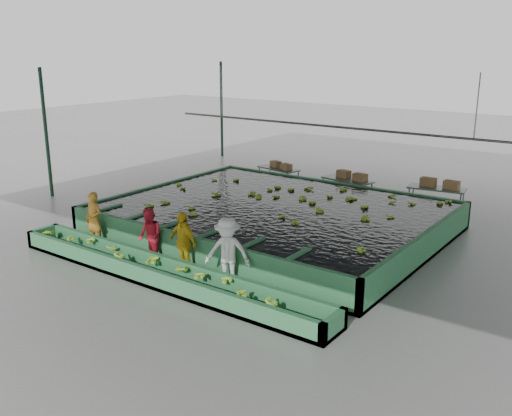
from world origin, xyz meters
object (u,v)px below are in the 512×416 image
Objects in this scene: flotation_tank at (274,218)px; sorting_trough at (161,272)px; box_stack_left at (281,168)px; box_stack_right at (439,187)px; box_stack_mid at (352,179)px; worker_a at (94,219)px; packing_table_mid at (347,190)px; worker_b at (150,236)px; worker_c at (183,243)px; packing_table_left at (278,178)px; worker_d at (228,252)px; packing_table_right at (436,200)px.

sorting_trough is (0.00, -5.10, -0.20)m from flotation_tank.
box_stack_right is at bearing 3.07° from box_stack_left.
box_stack_mid is 3.21m from box_stack_right.
worker_a is 0.83× the size of packing_table_mid.
worker_b reaches higher than sorting_trough.
packing_table_mid is at bearing 65.14° from worker_a.
packing_table_left is (-3.25, 9.31, -0.41)m from worker_c.
box_stack_left reaches higher than packing_table_left.
worker_d is (1.54, -4.30, 0.43)m from flotation_tank.
worker_c is at bearing -109.44° from packing_table_right.
worker_c reaches higher than box_stack_left.
box_stack_right is at bearing 77.66° from worker_c.
packing_table_mid is 1.00× the size of packing_table_right.
box_stack_right is (4.68, 9.64, 0.14)m from worker_b.
packing_table_right is (1.89, 9.57, -0.43)m from worker_d.
box_stack_left is (-1.89, 9.28, 0.08)m from worker_b.
worker_b reaches higher than packing_table_right.
packing_table_right is (6.96, 9.57, -0.37)m from worker_a.
box_stack_right reaches higher than packing_table_right.
box_stack_mid is at bearing 87.95° from sorting_trough.
flotation_tank reaches higher than sorting_trough.
box_stack_right is at bearing 43.01° from packing_table_right.
worker_c is at bearing -70.75° from packing_table_left.
packing_table_mid is 1.54× the size of box_stack_mid.
worker_d is at bearing 7.36° from worker_c.
sorting_trough is 1.51m from worker_b.
packing_table_mid is at bearing 87.39° from flotation_tank.
worker_a is 9.69m from packing_table_mid.
worker_b is (2.36, 0.00, -0.05)m from worker_a.
box_stack_right reaches higher than box_stack_left.
sorting_trough is 5.09× the size of packing_table_mid.
box_stack_right is at bearing 2.82° from packing_table_left.
worker_a is at bearing 156.19° from worker_d.
worker_d is 0.95× the size of packing_table_left.
box_stack_left is 0.91× the size of box_stack_mid.
worker_b reaches higher than box_stack_mid.
packing_table_mid is 3.32m from box_stack_left.
packing_table_mid is 1.70× the size of box_stack_left.
packing_table_left reaches higher than sorting_trough.
worker_b is 10.71m from box_stack_right.
box_stack_left is (0.13, -0.02, 0.42)m from packing_table_left.
flotation_tank is at bearing -94.28° from box_stack_mid.
packing_table_right is at bearing 71.71° from sorting_trough.
packing_table_left is 0.94× the size of packing_table_mid.
worker_c is at bearing -89.35° from flotation_tank.
worker_c reaches higher than packing_table_left.
worker_d reaches higher than packing_table_left.
worker_a is (-3.54, -4.30, 0.37)m from flotation_tank.
box_stack_mid reaches higher than packing_table_right.
packing_table_left is at bearing 120.98° from worker_b.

